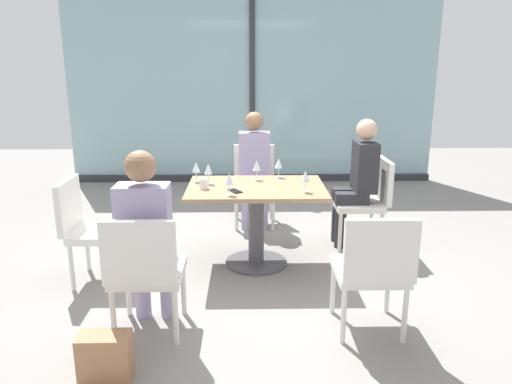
{
  "coord_description": "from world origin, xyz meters",
  "views": [
    {
      "loc": [
        -0.08,
        -4.14,
        1.8
      ],
      "look_at": [
        0.0,
        0.1,
        0.65
      ],
      "focal_mm": 34.29,
      "sensor_mm": 36.0,
      "label": 1
    }
  ],
  "objects_px": {
    "person_near_window": "(254,164)",
    "cell_phone_on_table": "(235,191)",
    "wine_glass_2": "(229,180)",
    "chair_near_window": "(254,180)",
    "coffee_cup": "(204,184)",
    "handbag_0": "(105,357)",
    "dining_table_main": "(256,208)",
    "wine_glass_1": "(196,167)",
    "chair_far_right": "(368,197)",
    "wine_glass_0": "(279,164)",
    "chair_front_left": "(145,268)",
    "wine_glass_3": "(257,166)",
    "wine_glass_5": "(208,169)",
    "chair_front_right": "(373,266)",
    "person_far_right": "(358,177)",
    "wine_glass_4": "(305,177)",
    "chair_side_end": "(89,224)",
    "person_front_left": "(147,233)"
  },
  "relations": [
    {
      "from": "person_near_window",
      "to": "cell_phone_on_table",
      "type": "xyz_separation_m",
      "value": [
        -0.18,
        -1.27,
        0.03
      ]
    },
    {
      "from": "person_near_window",
      "to": "wine_glass_2",
      "type": "xyz_separation_m",
      "value": [
        -0.22,
        -1.39,
        0.16
      ]
    },
    {
      "from": "chair_near_window",
      "to": "coffee_cup",
      "type": "bearing_deg",
      "value": -109.29
    },
    {
      "from": "handbag_0",
      "to": "dining_table_main",
      "type": "bearing_deg",
      "value": 60.42
    },
    {
      "from": "dining_table_main",
      "to": "wine_glass_1",
      "type": "height_order",
      "value": "wine_glass_1"
    },
    {
      "from": "chair_far_right",
      "to": "wine_glass_0",
      "type": "relative_size",
      "value": 4.7
    },
    {
      "from": "chair_front_left",
      "to": "wine_glass_3",
      "type": "relative_size",
      "value": 4.7
    },
    {
      "from": "wine_glass_2",
      "to": "person_near_window",
      "type": "bearing_deg",
      "value": 80.85
    },
    {
      "from": "wine_glass_0",
      "to": "wine_glass_5",
      "type": "relative_size",
      "value": 1.0
    },
    {
      "from": "chair_front_right",
      "to": "person_near_window",
      "type": "height_order",
      "value": "person_near_window"
    },
    {
      "from": "dining_table_main",
      "to": "wine_glass_2",
      "type": "xyz_separation_m",
      "value": [
        -0.22,
        -0.29,
        0.33
      ]
    },
    {
      "from": "dining_table_main",
      "to": "wine_glass_0",
      "type": "height_order",
      "value": "wine_glass_0"
    },
    {
      "from": "wine_glass_3",
      "to": "handbag_0",
      "type": "relative_size",
      "value": 0.62
    },
    {
      "from": "person_far_right",
      "to": "wine_glass_4",
      "type": "height_order",
      "value": "person_far_right"
    },
    {
      "from": "chair_front_left",
      "to": "cell_phone_on_table",
      "type": "xyz_separation_m",
      "value": [
        0.56,
        1.03,
        0.24
      ]
    },
    {
      "from": "chair_front_right",
      "to": "wine_glass_4",
      "type": "height_order",
      "value": "wine_glass_4"
    },
    {
      "from": "coffee_cup",
      "to": "dining_table_main",
      "type": "bearing_deg",
      "value": 9.93
    },
    {
      "from": "wine_glass_4",
      "to": "handbag_0",
      "type": "height_order",
      "value": "wine_glass_4"
    },
    {
      "from": "chair_far_right",
      "to": "chair_side_end",
      "type": "bearing_deg",
      "value": -162.37
    },
    {
      "from": "wine_glass_1",
      "to": "handbag_0",
      "type": "bearing_deg",
      "value": -101.27
    },
    {
      "from": "chair_near_window",
      "to": "person_far_right",
      "type": "height_order",
      "value": "person_far_right"
    },
    {
      "from": "coffee_cup",
      "to": "chair_side_end",
      "type": "bearing_deg",
      "value": -165.66
    },
    {
      "from": "chair_front_left",
      "to": "cell_phone_on_table",
      "type": "bearing_deg",
      "value": 61.49
    },
    {
      "from": "wine_glass_1",
      "to": "wine_glass_4",
      "type": "height_order",
      "value": "same"
    },
    {
      "from": "wine_glass_3",
      "to": "wine_glass_5",
      "type": "bearing_deg",
      "value": -161.82
    },
    {
      "from": "wine_glass_1",
      "to": "chair_far_right",
      "type": "bearing_deg",
      "value": 10.31
    },
    {
      "from": "cell_phone_on_table",
      "to": "person_near_window",
      "type": "bearing_deg",
      "value": 51.49
    },
    {
      "from": "person_front_left",
      "to": "wine_glass_2",
      "type": "bearing_deg",
      "value": 57.29
    },
    {
      "from": "wine_glass_2",
      "to": "chair_near_window",
      "type": "bearing_deg",
      "value": 81.51
    },
    {
      "from": "person_front_left",
      "to": "wine_glass_2",
      "type": "relative_size",
      "value": 6.81
    },
    {
      "from": "person_near_window",
      "to": "cell_phone_on_table",
      "type": "distance_m",
      "value": 1.29
    },
    {
      "from": "person_front_left",
      "to": "dining_table_main",
      "type": "bearing_deg",
      "value": 55.96
    },
    {
      "from": "dining_table_main",
      "to": "chair_far_right",
      "type": "xyz_separation_m",
      "value": [
        1.11,
        0.48,
        -0.04
      ]
    },
    {
      "from": "dining_table_main",
      "to": "chair_front_left",
      "type": "height_order",
      "value": "chair_front_left"
    },
    {
      "from": "wine_glass_1",
      "to": "wine_glass_4",
      "type": "xyz_separation_m",
      "value": [
        0.95,
        -0.38,
        0.0
      ]
    },
    {
      "from": "chair_far_right",
      "to": "person_front_left",
      "type": "height_order",
      "value": "person_front_left"
    },
    {
      "from": "person_far_right",
      "to": "wine_glass_3",
      "type": "height_order",
      "value": "person_far_right"
    },
    {
      "from": "chair_front_left",
      "to": "wine_glass_2",
      "type": "xyz_separation_m",
      "value": [
        0.52,
        0.92,
        0.37
      ]
    },
    {
      "from": "dining_table_main",
      "to": "handbag_0",
      "type": "relative_size",
      "value": 4.0
    },
    {
      "from": "chair_front_left",
      "to": "dining_table_main",
      "type": "bearing_deg",
      "value": 58.43
    },
    {
      "from": "chair_side_end",
      "to": "wine_glass_0",
      "type": "xyz_separation_m",
      "value": [
        1.6,
        0.65,
        0.37
      ]
    },
    {
      "from": "cell_phone_on_table",
      "to": "wine_glass_4",
      "type": "bearing_deg",
      "value": -33.19
    },
    {
      "from": "chair_front_right",
      "to": "person_far_right",
      "type": "bearing_deg",
      "value": 81.23
    },
    {
      "from": "chair_side_end",
      "to": "wine_glass_1",
      "type": "relative_size",
      "value": 4.7
    },
    {
      "from": "person_far_right",
      "to": "wine_glass_1",
      "type": "relative_size",
      "value": 6.81
    },
    {
      "from": "chair_front_right",
      "to": "chair_front_left",
      "type": "bearing_deg",
      "value": 180.0
    },
    {
      "from": "chair_front_left",
      "to": "wine_glass_4",
      "type": "distance_m",
      "value": 1.57
    },
    {
      "from": "wine_glass_2",
      "to": "cell_phone_on_table",
      "type": "height_order",
      "value": "wine_glass_2"
    },
    {
      "from": "chair_front_left",
      "to": "wine_glass_3",
      "type": "height_order",
      "value": "wine_glass_3"
    },
    {
      "from": "wine_glass_0",
      "to": "handbag_0",
      "type": "height_order",
      "value": "wine_glass_0"
    }
  ]
}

